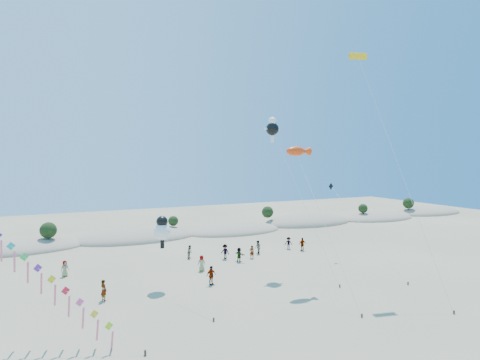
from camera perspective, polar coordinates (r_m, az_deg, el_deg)
dune_ridge at (r=64.14m, az=-13.69°, el=-7.89°), size 145.30×11.49×5.57m
fish_kite at (r=40.30m, az=8.31°, el=4.02°), size 2.71×10.70×13.49m
cartoon_kite_low at (r=39.18m, az=-11.02°, el=-6.93°), size 2.27×10.66×6.84m
cartoon_kite_high at (r=45.60m, az=4.64°, el=7.42°), size 3.04×10.35×16.93m
parafoil_kite at (r=43.66m, az=16.74°, el=15.68°), size 1.99×11.77×22.99m
dark_kite at (r=48.54m, az=15.55°, el=-4.44°), size 1.03×12.94×9.21m
beachgoers at (r=47.99m, az=-2.22°, el=-10.67°), size 29.87×11.60×1.85m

